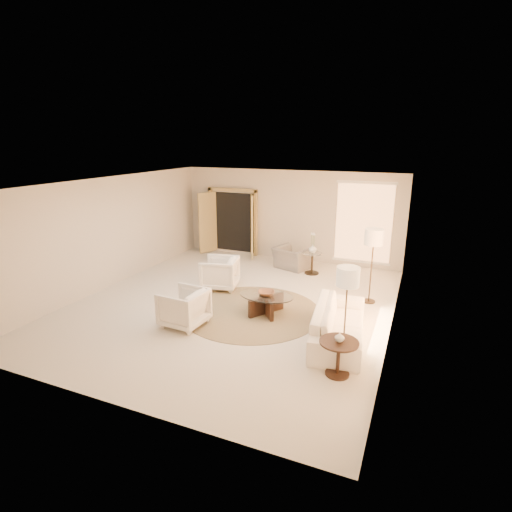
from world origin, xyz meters
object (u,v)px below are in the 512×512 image
at_px(bowl, 266,293).
at_px(side_vase, 313,249).
at_px(floor_lamp_near, 374,240).
at_px(floor_lamp_far, 348,281).
at_px(end_table, 339,352).
at_px(end_vase, 340,337).
at_px(accent_chair, 292,254).
at_px(sofa, 339,323).
at_px(side_table, 312,261).
at_px(armchair_left, 220,271).
at_px(armchair_right, 184,306).
at_px(coffee_table, 266,302).

distance_m(bowl, side_vase, 3.07).
distance_m(floor_lamp_near, floor_lamp_far, 2.58).
height_order(end_table, bowl, end_table).
bearing_deg(end_vase, accent_chair, 115.48).
height_order(sofa, end_table, sofa).
relative_size(side_table, floor_lamp_far, 0.38).
distance_m(end_table, side_table, 5.11).
relative_size(armchair_left, armchair_right, 1.05).
distance_m(floor_lamp_near, end_vase, 3.41).
bearing_deg(side_vase, accent_chair, 159.11).
bearing_deg(accent_chair, side_table, 177.54).
height_order(floor_lamp_far, side_vase, floor_lamp_far).
xyz_separation_m(sofa, side_vase, (-1.50, 3.60, 0.40)).
relative_size(end_table, floor_lamp_near, 0.36).
bearing_deg(armchair_left, accent_chair, 138.50).
xyz_separation_m(end_table, floor_lamp_far, (-0.05, 0.74, 0.97)).
distance_m(floor_lamp_near, side_vase, 2.45).
bearing_deg(end_vase, sofa, 101.21).
bearing_deg(end_table, end_vase, 0.00).
xyz_separation_m(sofa, armchair_right, (-3.06, -0.62, 0.09)).
distance_m(armchair_right, side_vase, 4.51).
bearing_deg(floor_lamp_far, end_vase, -86.09).
distance_m(side_table, floor_lamp_far, 4.52).
bearing_deg(side_vase, armchair_left, -132.92).
bearing_deg(accent_chair, side_vase, 177.54).
height_order(coffee_table, floor_lamp_near, floor_lamp_near).
height_order(floor_lamp_near, bowl, floor_lamp_near).
bearing_deg(floor_lamp_far, side_table, 112.49).
distance_m(coffee_table, bowl, 0.21).
relative_size(sofa, floor_lamp_near, 1.31).
bearing_deg(coffee_table, floor_lamp_near, 37.95).
height_order(accent_chair, floor_lamp_far, floor_lamp_far).
relative_size(floor_lamp_near, floor_lamp_far, 1.09).
bearing_deg(floor_lamp_far, armchair_left, 150.27).
xyz_separation_m(sofa, accent_chair, (-2.17, 3.86, 0.09)).
bearing_deg(armchair_right, accent_chair, 172.62).
relative_size(armchair_right, end_table, 1.34).
bearing_deg(armchair_right, side_vase, 163.48).
xyz_separation_m(side_table, side_vase, (0.00, -0.00, 0.36)).
xyz_separation_m(floor_lamp_near, floor_lamp_far, (-0.11, -2.57, -0.12)).
relative_size(bowl, end_vase, 2.25).
xyz_separation_m(end_vase, side_vase, (-1.73, 4.80, 0.06)).
xyz_separation_m(accent_chair, floor_lamp_far, (2.36, -4.33, 0.95)).
distance_m(accent_chair, end_table, 5.61).
bearing_deg(floor_lamp_near, coffee_table, -142.05).
bearing_deg(floor_lamp_near, armchair_right, -140.90).
height_order(sofa, floor_lamp_far, floor_lamp_far).
distance_m(sofa, end_vase, 1.27).
bearing_deg(floor_lamp_far, floor_lamp_near, 87.63).
relative_size(sofa, armchair_left, 2.59).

